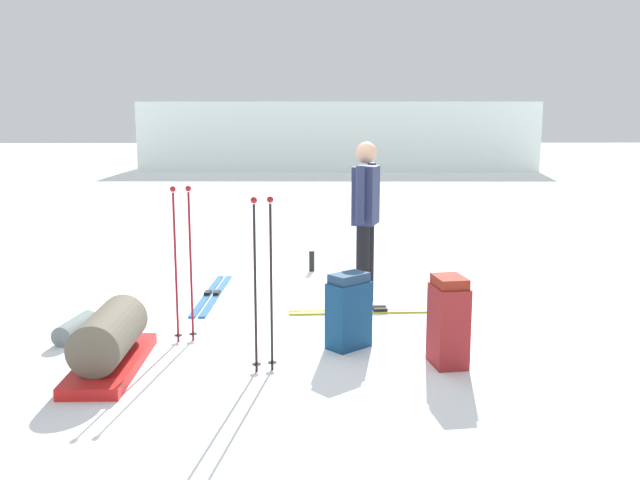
{
  "coord_description": "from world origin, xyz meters",
  "views": [
    {
      "loc": [
        -0.14,
        -7.17,
        2.0
      ],
      "look_at": [
        0.0,
        0.0,
        0.7
      ],
      "focal_mm": 39.76,
      "sensor_mm": 36.0,
      "label": 1
    }
  ],
  "objects_px": {
    "thermos_bottle": "(312,261)",
    "backpack_large_dark": "(448,322)",
    "ski_pair_far": "(380,310)",
    "sleeping_mat_rolled": "(75,328)",
    "ski_poles_planted_far": "(183,257)",
    "ski_poles_planted_near": "(263,276)",
    "skier_standing": "(366,214)",
    "gear_sled": "(110,342)",
    "backpack_bright": "(349,312)",
    "ski_pair_near": "(212,295)"
  },
  "relations": [
    {
      "from": "ski_pair_far",
      "to": "gear_sled",
      "type": "bearing_deg",
      "value": -145.16
    },
    {
      "from": "skier_standing",
      "to": "ski_pair_near",
      "type": "distance_m",
      "value": 1.94
    },
    {
      "from": "ski_pair_far",
      "to": "ski_poles_planted_near",
      "type": "xyz_separation_m",
      "value": [
        -1.07,
        -1.65,
        0.75
      ]
    },
    {
      "from": "skier_standing",
      "to": "ski_poles_planted_far",
      "type": "bearing_deg",
      "value": -143.64
    },
    {
      "from": "backpack_bright",
      "to": "ski_poles_planted_far",
      "type": "xyz_separation_m",
      "value": [
        -1.43,
        0.2,
        0.44
      ]
    },
    {
      "from": "ski_pair_far",
      "to": "backpack_large_dark",
      "type": "relative_size",
      "value": 2.56
    },
    {
      "from": "skier_standing",
      "to": "backpack_large_dark",
      "type": "height_order",
      "value": "skier_standing"
    },
    {
      "from": "gear_sled",
      "to": "thermos_bottle",
      "type": "bearing_deg",
      "value": 65.11
    },
    {
      "from": "thermos_bottle",
      "to": "ski_pair_near",
      "type": "bearing_deg",
      "value": -132.55
    },
    {
      "from": "thermos_bottle",
      "to": "ski_poles_planted_far",
      "type": "bearing_deg",
      "value": -112.21
    },
    {
      "from": "gear_sled",
      "to": "sleeping_mat_rolled",
      "type": "relative_size",
      "value": 2.35
    },
    {
      "from": "backpack_bright",
      "to": "gear_sled",
      "type": "height_order",
      "value": "backpack_bright"
    },
    {
      "from": "gear_sled",
      "to": "thermos_bottle",
      "type": "xyz_separation_m",
      "value": [
        1.61,
        3.47,
        -0.09
      ]
    },
    {
      "from": "skier_standing",
      "to": "ski_pair_near",
      "type": "xyz_separation_m",
      "value": [
        -1.66,
        0.34,
        -0.94
      ]
    },
    {
      "from": "sleeping_mat_rolled",
      "to": "ski_poles_planted_near",
      "type": "bearing_deg",
      "value": -26.14
    },
    {
      "from": "ski_poles_planted_far",
      "to": "thermos_bottle",
      "type": "height_order",
      "value": "ski_poles_planted_far"
    },
    {
      "from": "thermos_bottle",
      "to": "backpack_large_dark",
      "type": "bearing_deg",
      "value": -72.78
    },
    {
      "from": "backpack_large_dark",
      "to": "thermos_bottle",
      "type": "xyz_separation_m",
      "value": [
        -1.06,
        3.42,
        -0.23
      ]
    },
    {
      "from": "ski_pair_near",
      "to": "gear_sled",
      "type": "bearing_deg",
      "value": -102.48
    },
    {
      "from": "ski_pair_far",
      "to": "sleeping_mat_rolled",
      "type": "distance_m",
      "value": 2.93
    },
    {
      "from": "sleeping_mat_rolled",
      "to": "ski_pair_near",
      "type": "bearing_deg",
      "value": 54.81
    },
    {
      "from": "ski_poles_planted_far",
      "to": "gear_sled",
      "type": "xyz_separation_m",
      "value": [
        -0.47,
        -0.68,
        -0.54
      ]
    },
    {
      "from": "ski_pair_far",
      "to": "ski_poles_planted_near",
      "type": "distance_m",
      "value": 2.1
    },
    {
      "from": "ski_poles_planted_near",
      "to": "sleeping_mat_rolled",
      "type": "bearing_deg",
      "value": 153.86
    },
    {
      "from": "ski_pair_near",
      "to": "ski_pair_far",
      "type": "distance_m",
      "value": 1.91
    },
    {
      "from": "backpack_bright",
      "to": "ski_poles_planted_far",
      "type": "relative_size",
      "value": 0.47
    },
    {
      "from": "ski_pair_near",
      "to": "sleeping_mat_rolled",
      "type": "height_order",
      "value": "sleeping_mat_rolled"
    },
    {
      "from": "ski_poles_planted_far",
      "to": "backpack_large_dark",
      "type": "bearing_deg",
      "value": -16.05
    },
    {
      "from": "ski_poles_planted_near",
      "to": "thermos_bottle",
      "type": "bearing_deg",
      "value": 83.55
    },
    {
      "from": "ski_poles_planted_near",
      "to": "sleeping_mat_rolled",
      "type": "relative_size",
      "value": 2.5
    },
    {
      "from": "backpack_bright",
      "to": "thermos_bottle",
      "type": "height_order",
      "value": "backpack_bright"
    },
    {
      "from": "backpack_bright",
      "to": "sleeping_mat_rolled",
      "type": "distance_m",
      "value": 2.47
    },
    {
      "from": "ski_pair_far",
      "to": "thermos_bottle",
      "type": "height_order",
      "value": "thermos_bottle"
    },
    {
      "from": "backpack_bright",
      "to": "sleeping_mat_rolled",
      "type": "height_order",
      "value": "backpack_bright"
    },
    {
      "from": "backpack_bright",
      "to": "gear_sled",
      "type": "bearing_deg",
      "value": -165.72
    },
    {
      "from": "backpack_large_dark",
      "to": "ski_poles_planted_far",
      "type": "height_order",
      "value": "ski_poles_planted_far"
    },
    {
      "from": "ski_pair_far",
      "to": "ski_poles_planted_far",
      "type": "relative_size",
      "value": 1.34
    },
    {
      "from": "skier_standing",
      "to": "ski_poles_planted_far",
      "type": "relative_size",
      "value": 1.23
    },
    {
      "from": "skier_standing",
      "to": "backpack_bright",
      "type": "bearing_deg",
      "value": -100.1
    },
    {
      "from": "backpack_large_dark",
      "to": "backpack_bright",
      "type": "height_order",
      "value": "backpack_large_dark"
    },
    {
      "from": "ski_poles_planted_near",
      "to": "gear_sled",
      "type": "xyz_separation_m",
      "value": [
        -1.21,
        0.06,
        -0.53
      ]
    },
    {
      "from": "backpack_bright",
      "to": "thermos_bottle",
      "type": "relative_size",
      "value": 2.52
    },
    {
      "from": "backpack_large_dark",
      "to": "sleeping_mat_rolled",
      "type": "height_order",
      "value": "backpack_large_dark"
    },
    {
      "from": "thermos_bottle",
      "to": "gear_sled",
      "type": "bearing_deg",
      "value": -114.89
    },
    {
      "from": "backpack_large_dark",
      "to": "sleeping_mat_rolled",
      "type": "relative_size",
      "value": 1.32
    },
    {
      "from": "skier_standing",
      "to": "sleeping_mat_rolled",
      "type": "distance_m",
      "value": 3.04
    },
    {
      "from": "ski_pair_far",
      "to": "backpack_large_dark",
      "type": "xyz_separation_m",
      "value": [
        0.39,
        -1.54,
        0.34
      ]
    },
    {
      "from": "ski_poles_planted_near",
      "to": "sleeping_mat_rolled",
      "type": "xyz_separation_m",
      "value": [
        -1.74,
        0.86,
        -0.67
      ]
    },
    {
      "from": "skier_standing",
      "to": "thermos_bottle",
      "type": "distance_m",
      "value": 1.84
    },
    {
      "from": "ski_pair_far",
      "to": "sleeping_mat_rolled",
      "type": "bearing_deg",
      "value": -164.29
    }
  ]
}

